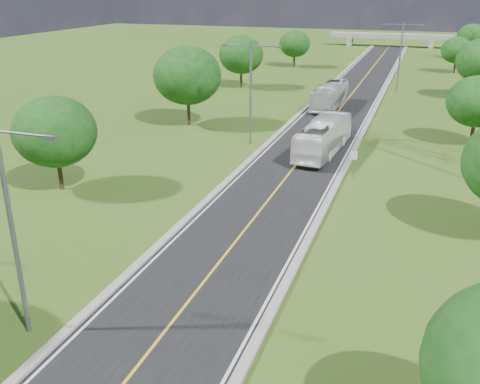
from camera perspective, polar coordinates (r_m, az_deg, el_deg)
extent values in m
plane|color=#335417|center=(66.92, 10.11, 8.03)|extent=(260.00, 260.00, 0.00)
cube|color=black|center=(72.71, 10.92, 9.06)|extent=(8.00, 150.00, 0.06)
cube|color=gray|center=(73.40, 7.61, 9.43)|extent=(0.50, 150.00, 0.22)
cube|color=gray|center=(72.22, 14.29, 8.77)|extent=(0.50, 150.00, 0.22)
cylinder|color=slate|center=(44.90, 11.98, 2.88)|extent=(0.08, 0.08, 2.40)
cube|color=white|center=(44.63, 12.06, 3.84)|extent=(0.55, 0.04, 0.70)
cube|color=gray|center=(146.48, 11.63, 15.47)|extent=(1.20, 3.00, 2.00)
cube|color=gray|center=(145.09, 19.71, 14.64)|extent=(1.20, 3.00, 2.00)
cube|color=gray|center=(145.30, 15.73, 15.72)|extent=(30.00, 3.00, 1.20)
cylinder|color=slate|center=(25.11, -23.06, -4.19)|extent=(0.22, 0.22, 10.00)
cylinder|color=slate|center=(22.70, -22.07, 5.76)|extent=(2.80, 0.12, 0.12)
cube|color=slate|center=(21.90, -19.45, 5.45)|extent=(0.50, 0.25, 0.18)
cylinder|color=slate|center=(52.94, 1.14, 10.39)|extent=(0.22, 0.22, 10.00)
cylinder|color=slate|center=(52.70, -0.33, 15.41)|extent=(2.80, 0.12, 0.12)
cylinder|color=slate|center=(51.84, 2.70, 15.28)|extent=(2.80, 0.12, 0.12)
cube|color=slate|center=(53.15, -1.70, 15.39)|extent=(0.50, 0.25, 0.18)
cube|color=slate|center=(51.49, 4.13, 15.16)|extent=(0.50, 0.25, 0.18)
cylinder|color=slate|center=(83.12, 16.69, 13.56)|extent=(0.22, 0.22, 10.00)
cylinder|color=slate|center=(82.77, 16.03, 16.81)|extent=(2.80, 0.12, 0.12)
cylinder|color=slate|center=(82.63, 18.05, 16.60)|extent=(2.80, 0.12, 0.12)
cube|color=slate|center=(82.87, 15.10, 16.87)|extent=(0.50, 0.25, 0.18)
cube|color=slate|center=(82.60, 18.97, 16.46)|extent=(0.50, 0.25, 0.18)
cylinder|color=black|center=(43.82, -18.64, 1.94)|extent=(0.36, 0.36, 2.70)
ellipsoid|color=#113D10|center=(42.90, -19.16, 6.10)|extent=(6.30, 6.30, 5.36)
cylinder|color=black|center=(61.41, -5.51, 8.62)|extent=(0.36, 0.36, 3.24)
ellipsoid|color=#113D10|center=(60.67, -5.64, 12.27)|extent=(7.56, 7.56, 6.43)
cylinder|color=black|center=(84.07, 0.12, 12.05)|extent=(0.36, 0.36, 2.88)
ellipsoid|color=#113D10|center=(83.57, 0.12, 14.44)|extent=(6.72, 6.72, 5.71)
cylinder|color=black|center=(106.22, 5.80, 13.82)|extent=(0.36, 0.36, 2.52)
ellipsoid|color=#113D10|center=(105.87, 5.86, 15.47)|extent=(5.88, 5.88, 5.00)
cylinder|color=black|center=(58.29, 23.55, 5.87)|extent=(0.36, 0.36, 2.52)
ellipsoid|color=#113D10|center=(57.63, 24.00, 8.81)|extent=(5.88, 5.88, 5.00)
cylinder|color=black|center=(81.84, 24.13, 10.03)|extent=(0.36, 0.36, 3.06)
cylinder|color=black|center=(105.42, 21.93, 12.32)|extent=(0.36, 0.36, 2.34)
ellipsoid|color=#113D10|center=(105.08, 22.15, 13.85)|extent=(5.46, 5.46, 4.64)
cylinder|color=black|center=(125.41, 23.35, 13.44)|extent=(0.36, 0.36, 2.70)
ellipsoid|color=#113D10|center=(125.09, 23.57, 14.92)|extent=(6.30, 6.30, 5.36)
imported|color=white|center=(50.94, 8.89, 5.83)|extent=(3.59, 11.65, 3.19)
imported|color=silver|center=(70.80, 9.57, 10.12)|extent=(3.20, 11.22, 3.09)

